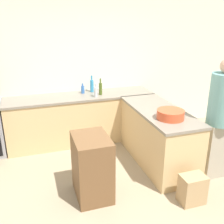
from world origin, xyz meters
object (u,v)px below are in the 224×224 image
Objects in this scene: island_table at (92,167)px; mixing_bowl at (170,114)px; olive_oil_bottle at (101,88)px; water_bottle_blue at (83,89)px; paper_bag at (192,189)px; person_at_peninsula at (220,117)px; vinegar_bottle_clear at (96,92)px; dish_soap_bottle at (92,86)px.

mixing_bowl reaches higher than island_table.
water_bottle_blue is (-0.30, 0.19, -0.04)m from olive_oil_bottle.
paper_bag is at bearing -90.35° from mixing_bowl.
water_bottle_blue is at bearing 81.30° from island_table.
paper_bag is at bearing -68.73° from water_bottle_blue.
island_table is 4.49× the size of water_bottle_blue.
person_at_peninsula is at bearing -50.66° from water_bottle_blue.
vinegar_bottle_clear is at bearing -60.03° from water_bottle_blue.
vinegar_bottle_clear is at bearing 118.62° from mixing_bowl.
island_table is 1.67m from vinegar_bottle_clear.
water_bottle_blue is 0.35m from vinegar_bottle_clear.
paper_bag is at bearing -74.02° from olive_oil_bottle.
island_table is 2.19× the size of paper_bag.
vinegar_bottle_clear is 2.13m from person_at_peninsula.
vinegar_bottle_clear is (-0.74, 1.36, 0.03)m from mixing_bowl.
olive_oil_bottle is at bearing 126.45° from person_at_peninsula.
mixing_bowl is 0.70m from person_at_peninsula.
vinegar_bottle_clear reaches higher than mixing_bowl.
island_table is 2.82× the size of olive_oil_bottle.
person_at_peninsula is at bearing -49.12° from vinegar_bottle_clear.
water_bottle_blue reaches higher than island_table.
mixing_bowl is 1.55m from vinegar_bottle_clear.
olive_oil_bottle is at bearing -32.88° from water_bottle_blue.
water_bottle_blue reaches higher than paper_bag.
water_bottle_blue is at bearing 111.27° from paper_bag.
vinegar_bottle_clear is at bearing 109.86° from paper_bag.
person_at_peninsula is (1.38, -1.96, -0.08)m from dish_soap_bottle.
dish_soap_bottle is 0.20m from water_bottle_blue.
dish_soap_bottle is at bearing 87.72° from vinegar_bottle_clear.
person_at_peninsula reaches higher than olive_oil_bottle.
island_table is 2.21× the size of mixing_bowl.
person_at_peninsula is (1.39, -1.61, -0.05)m from vinegar_bottle_clear.
island_table is at bearing -98.70° from water_bottle_blue.
mixing_bowl is at bearing 6.51° from island_table.
dish_soap_bottle is 1.65× the size of water_bottle_blue.
olive_oil_bottle is 0.17m from vinegar_bottle_clear.
vinegar_bottle_clear is at bearing 130.88° from person_at_peninsula.
mixing_bowl is at bearing -67.12° from olive_oil_bottle.
paper_bag is (0.74, -2.05, -0.82)m from vinegar_bottle_clear.
olive_oil_bottle reaches higher than vinegar_bottle_clear.
person_at_peninsula is 1.10m from paper_bag.
person_at_peninsula is at bearing -3.46° from island_table.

